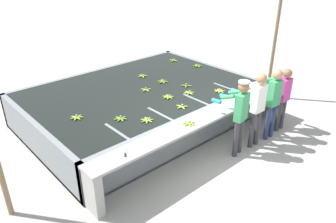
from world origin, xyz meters
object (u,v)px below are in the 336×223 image
(banana_bunch_floating_7, at_px, (198,66))
(knife_0, at_px, (125,153))
(banana_bunch_floating_1, at_px, (174,60))
(banana_bunch_floating_4, at_px, (219,91))
(banana_bunch_ledge_1, at_px, (259,92))
(banana_bunch_floating_2, at_px, (182,107))
(worker_1, at_px, (257,103))
(banana_bunch_floating_5, at_px, (189,93))
(banana_bunch_floating_8, at_px, (121,119))
(banana_bunch_floating_3, at_px, (146,90))
(support_post_right, at_px, (274,45))
(banana_bunch_ledge_0, at_px, (189,123))
(banana_bunch_floating_10, at_px, (163,81))
(banana_bunch_floating_12, at_px, (77,117))
(banana_bunch_floating_0, at_px, (143,76))
(worker_3, at_px, (282,94))
(worker_0, at_px, (240,111))
(banana_bunch_floating_11, at_px, (186,86))
(banana_bunch_floating_9, at_px, (147,120))
(worker_2, at_px, (272,97))
(banana_bunch_floating_6, at_px, (168,97))

(banana_bunch_floating_7, height_order, knife_0, banana_bunch_floating_7)
(banana_bunch_floating_1, xyz_separation_m, banana_bunch_floating_4, (-0.82, -2.53, -0.00))
(banana_bunch_ledge_1, bearing_deg, banana_bunch_floating_2, 160.33)
(worker_1, xyz_separation_m, banana_bunch_floating_5, (-0.43, 1.61, -0.15))
(banana_bunch_floating_5, relative_size, banana_bunch_floating_8, 1.00)
(worker_1, height_order, banana_bunch_floating_7, worker_1)
(banana_bunch_floating_3, xyz_separation_m, banana_bunch_floating_7, (2.28, 0.40, -0.00))
(banana_bunch_floating_1, relative_size, banana_bunch_floating_5, 0.98)
(support_post_right, bearing_deg, banana_bunch_floating_8, 176.00)
(banana_bunch_ledge_0, bearing_deg, banana_bunch_floating_1, 51.31)
(banana_bunch_floating_8, relative_size, knife_0, 0.92)
(banana_bunch_floating_10, distance_m, support_post_right, 3.35)
(banana_bunch_floating_12, height_order, support_post_right, support_post_right)
(banana_bunch_floating_10, bearing_deg, knife_0, -142.29)
(banana_bunch_floating_10, relative_size, banana_bunch_ledge_1, 1.02)
(banana_bunch_floating_0, xyz_separation_m, banana_bunch_floating_2, (-0.55, -2.10, 0.00))
(banana_bunch_floating_12, bearing_deg, worker_1, -36.49)
(worker_1, bearing_deg, banana_bunch_floating_10, 98.92)
(worker_3, bearing_deg, worker_1, -179.16)
(banana_bunch_floating_7, bearing_deg, worker_0, -121.86)
(banana_bunch_floating_4, height_order, banana_bunch_floating_11, same)
(banana_bunch_floating_0, distance_m, banana_bunch_floating_9, 2.57)
(banana_bunch_floating_1, xyz_separation_m, banana_bunch_ledge_0, (-2.56, -3.20, 0.00))
(banana_bunch_floating_1, distance_m, banana_bunch_floating_3, 2.46)
(worker_1, distance_m, worker_2, 0.55)
(worker_0, height_order, banana_bunch_floating_10, worker_0)
(banana_bunch_floating_10, relative_size, knife_0, 0.92)
(banana_bunch_floating_2, height_order, banana_bunch_floating_8, same)
(banana_bunch_floating_0, relative_size, banana_bunch_floating_1, 1.00)
(worker_2, bearing_deg, banana_bunch_floating_0, 108.23)
(banana_bunch_floating_8, bearing_deg, knife_0, -121.21)
(banana_bunch_floating_10, bearing_deg, banana_bunch_floating_0, 101.17)
(worker_1, height_order, banana_bunch_floating_6, worker_1)
(banana_bunch_floating_4, xyz_separation_m, banana_bunch_ledge_0, (-1.74, -0.67, 0.00))
(banana_bunch_floating_5, bearing_deg, banana_bunch_floating_9, -165.81)
(banana_bunch_floating_11, bearing_deg, worker_1, -85.55)
(banana_bunch_floating_4, bearing_deg, banana_bunch_floating_2, -179.14)
(worker_0, height_order, worker_1, worker_1)
(banana_bunch_floating_8, distance_m, support_post_right, 5.07)
(banana_bunch_floating_4, bearing_deg, banana_bunch_ledge_0, -159.01)
(banana_bunch_floating_8, height_order, banana_bunch_floating_12, same)
(banana_bunch_floating_3, distance_m, banana_bunch_ledge_1, 2.75)
(worker_1, height_order, banana_bunch_floating_8, worker_1)
(worker_1, distance_m, banana_bunch_floating_7, 3.11)
(banana_bunch_floating_1, relative_size, banana_bunch_floating_3, 0.99)
(banana_bunch_floating_5, relative_size, banana_bunch_floating_6, 1.00)
(banana_bunch_floating_3, bearing_deg, banana_bunch_floating_1, 30.83)
(banana_bunch_floating_6, height_order, banana_bunch_floating_10, same)
(banana_bunch_floating_5, bearing_deg, knife_0, -157.90)
(banana_bunch_ledge_0, bearing_deg, worker_2, -15.21)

